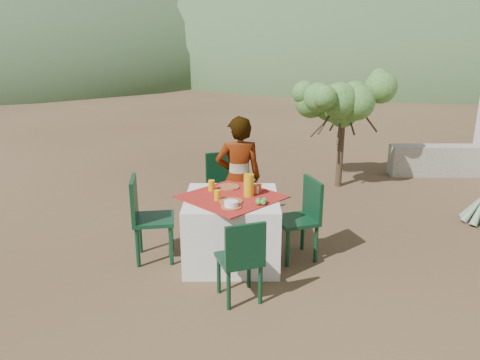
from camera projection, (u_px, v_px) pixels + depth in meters
The scene contains 23 objects.
ground at pixel (278, 260), 5.32m from camera, with size 160.00×160.00×0.00m, color #3E261C.
table at pixel (232, 228), 5.23m from camera, with size 1.30×1.30×0.76m.
chair_far at pixel (225, 186), 6.16m from camera, with size 0.58×0.58×0.98m.
chair_near at pixel (242, 258), 4.36m from camera, with size 0.50×0.50×0.84m.
chair_left at pixel (146, 215), 5.20m from camera, with size 0.50×0.50×0.97m.
chair_right at pixel (303, 215), 5.26m from camera, with size 0.54×0.54×0.93m.
person at pixel (239, 178), 5.73m from camera, with size 0.56×0.37×1.54m, color #8C6651.
shrub_tree at pixel (346, 107), 7.59m from camera, with size 1.43×1.41×1.69m.
stone_wall at pixel (462, 160), 8.47m from camera, with size 2.60×0.35×0.55m, color gray.
hill_near_left at pixel (0, 70), 34.00m from camera, with size 40.00×40.00×16.00m, color #36502D.
hill_near_right at pixel (387, 65), 39.67m from camera, with size 48.00×48.00×20.00m, color #36502D.
hill_far_center at pixel (211, 57), 54.97m from camera, with size 60.00×60.00×24.00m, color slate.
plate_far at pixel (228, 187), 5.41m from camera, with size 0.26×0.26×0.01m, color brown.
plate_near at pixel (231, 201), 4.94m from camera, with size 0.25×0.25×0.01m, color brown.
glass_far at pixel (211, 186), 5.29m from camera, with size 0.08×0.08×0.12m, color orange.
glass_near at pixel (217, 195), 4.99m from camera, with size 0.07×0.07×0.11m, color orange.
juice_pitcher at pixel (249, 185), 5.09m from camera, with size 0.11×0.11×0.25m, color orange.
bowl_plate at pixel (231, 207), 4.80m from camera, with size 0.22×0.22×0.01m, color brown.
white_bowl at pixel (231, 204), 4.79m from camera, with size 0.14×0.14×0.05m, color white.
jar_left at pixel (255, 189), 5.21m from camera, with size 0.06×0.06×0.10m, color #D66025.
jar_right at pixel (259, 187), 5.27m from camera, with size 0.06×0.06×0.09m, color #D66025.
napkin_holder at pixel (256, 190), 5.21m from camera, with size 0.06×0.03×0.08m, color white.
fruit_cluster at pixel (261, 201), 4.87m from camera, with size 0.13×0.12×0.06m.
Camera 1 is at (-0.42, -4.80, 2.45)m, focal length 35.00 mm.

